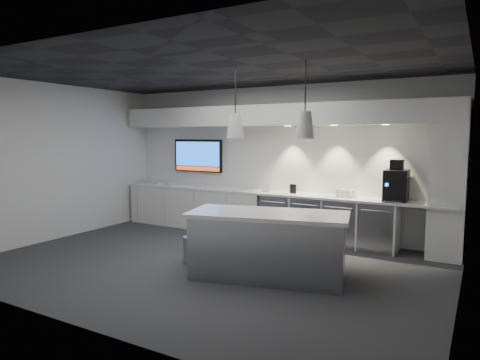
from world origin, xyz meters
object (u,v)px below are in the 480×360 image
Objects in this scene: coffee_machine at (396,184)px; island at (268,245)px; wall_tv at (198,156)px; bin at (192,250)px.

island is at bearing -121.67° from coffee_machine.
bin is at bearing -56.65° from wall_tv.
island is 2.74m from coffee_machine.
wall_tv is 2.99× the size of bin.
island reaches higher than bin.
bin is (1.64, -2.49, -1.35)m from wall_tv.
wall_tv is 0.53× the size of island.
wall_tv is 4.33m from coffee_machine.
coffee_machine reaches higher than bin.
bin is 0.60× the size of coffee_machine.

